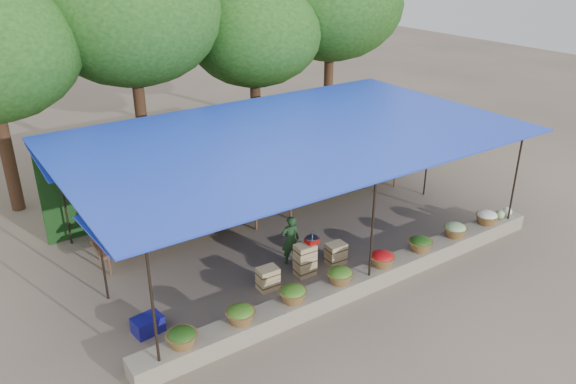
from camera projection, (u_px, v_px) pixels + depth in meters
ground at (293, 238)px, 14.46m from camera, size 60.00×60.00×0.00m
stone_curb at (364, 280)px, 12.30m from camera, size 10.60×0.55×0.40m
stall_canopy at (292, 138)px, 13.39m from camera, size 10.80×6.60×2.82m
produce_baskets at (361, 267)px, 12.10m from camera, size 8.98×0.58×0.34m
netting_backdrop at (231, 157)px, 16.32m from camera, size 10.60×0.06×2.50m
tree_row at (195, 21)px, 17.37m from camera, size 16.51×5.50×7.12m
fruit_table_left at (180, 222)px, 13.95m from camera, size 4.21×0.95×0.93m
fruit_table_right at (337, 178)px, 16.51m from camera, size 4.21×0.95×0.93m
crate_counter at (304, 263)px, 12.73m from camera, size 2.37×0.36×0.77m
weighing_scale at (312, 240)px, 12.62m from camera, size 0.29×0.29×0.31m
vendor_seated at (291, 240)px, 13.07m from camera, size 0.52×0.42×1.24m
customer_left at (110, 219)px, 13.72m from camera, size 0.90×0.79×1.56m
customer_mid at (261, 178)px, 16.13m from camera, size 1.11×1.01×1.50m
customer_right at (379, 149)px, 18.15m from camera, size 0.96×0.95×1.63m
blue_crate_front at (231, 327)px, 10.91m from camera, size 0.49×0.38×0.27m
blue_crate_back at (148, 325)px, 10.92m from camera, size 0.61×0.47×0.34m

